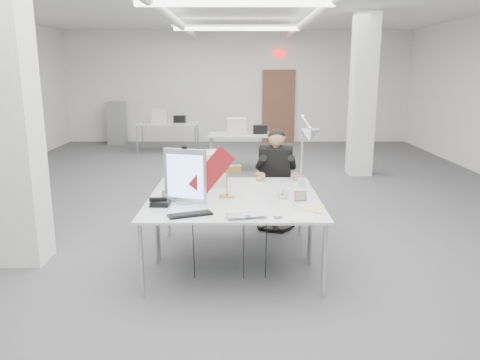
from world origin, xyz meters
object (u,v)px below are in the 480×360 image
object	(u,v)px
office_chair	(275,186)
seated_person	(276,163)
laptop	(248,218)
desk_main	(233,209)
monitor	(185,176)
architect_lamp	(305,151)
bankers_lamp	(227,182)
desk_phone	(160,203)
beige_monitor	(204,169)

from	to	relation	value
office_chair	seated_person	bearing A→B (deg)	-79.09
seated_person	laptop	size ratio (longest dim) A/B	2.43
desk_main	office_chair	distance (m)	1.71
monitor	architect_lamp	world-z (taller)	architect_lamp
monitor	architect_lamp	bearing A→B (deg)	36.40
monitor	laptop	world-z (taller)	monitor
bankers_lamp	architect_lamp	distance (m)	0.93
desk_main	office_chair	bearing A→B (deg)	71.72
desk_phone	beige_monitor	xyz separation A→B (m)	(0.38, 0.86, 0.17)
office_chair	desk_phone	world-z (taller)	office_chair
bankers_lamp	desk_main	bearing A→B (deg)	-80.86
laptop	beige_monitor	distance (m)	1.40
office_chair	seated_person	size ratio (longest dim) A/B	1.25
seated_person	bankers_lamp	distance (m)	1.30
seated_person	bankers_lamp	bearing A→B (deg)	-106.92
bankers_lamp	desk_phone	world-z (taller)	bankers_lamp
desk_main	beige_monitor	size ratio (longest dim) A/B	4.38
office_chair	laptop	size ratio (longest dim) A/B	3.05
monitor	architect_lamp	size ratio (longest dim) A/B	0.61
laptop	bankers_lamp	size ratio (longest dim) A/B	1.16
monitor	laptop	size ratio (longest dim) A/B	1.47
beige_monitor	architect_lamp	xyz separation A→B (m)	(1.13, -0.30, 0.26)
laptop	desk_phone	size ratio (longest dim) A/B	2.02
office_chair	bankers_lamp	size ratio (longest dim) A/B	3.52
office_chair	architect_lamp	distance (m)	1.19
office_chair	desk_phone	distance (m)	1.99
office_chair	beige_monitor	xyz separation A→B (m)	(-0.88, -0.67, 0.38)
bankers_lamp	office_chair	bearing A→B (deg)	62.58
desk_phone	desk_main	bearing A→B (deg)	-5.17
seated_person	desk_phone	distance (m)	1.95
desk_phone	beige_monitor	bearing A→B (deg)	68.02
desk_main	desk_phone	distance (m)	0.74
desk_phone	architect_lamp	size ratio (longest dim) A/B	0.21
monitor	bankers_lamp	bearing A→B (deg)	44.60
monitor	architect_lamp	xyz separation A→B (m)	(1.26, 0.45, 0.18)
beige_monitor	seated_person	bearing A→B (deg)	10.29
seated_person	laptop	distance (m)	1.96
architect_lamp	office_chair	bearing A→B (deg)	111.27
bankers_lamp	beige_monitor	distance (m)	0.60
seated_person	laptop	bearing A→B (deg)	-90.73
desk_main	architect_lamp	xyz separation A→B (m)	(0.78, 0.65, 0.46)
monitor	beige_monitor	bearing A→B (deg)	96.43
desk_phone	architect_lamp	world-z (taller)	architect_lamp
desk_main	laptop	xyz separation A→B (m)	(0.14, -0.35, 0.03)
desk_main	monitor	bearing A→B (deg)	157.32
monitor	desk_main	bearing A→B (deg)	-5.72
seated_person	desk_main	bearing A→B (deg)	-97.91
seated_person	desk_phone	xyz separation A→B (m)	(-1.26, -1.48, -0.12)
office_chair	laptop	bearing A→B (deg)	-90.45
bankers_lamp	desk_phone	bearing A→B (deg)	-154.07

